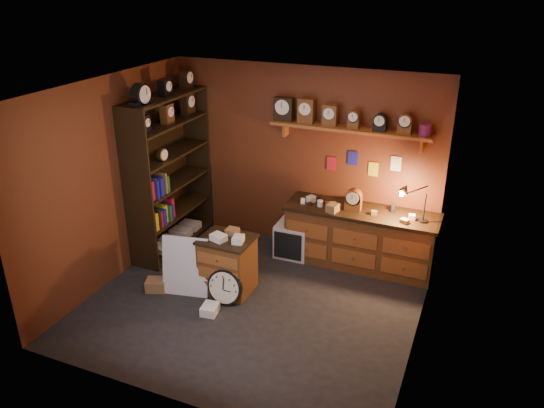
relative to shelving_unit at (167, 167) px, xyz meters
The scene contains 11 objects.
floor 2.40m from the shelving_unit, 28.68° to the right, with size 4.00×4.00×0.00m, color black.
room_shell 2.09m from the shelving_unit, 25.39° to the right, with size 4.02×3.62×2.71m.
shelving_unit is the anchor object (origin of this frame).
workbench 2.93m from the shelving_unit, 10.10° to the left, with size 2.11×0.66×1.36m.
low_cabinet 1.80m from the shelving_unit, 30.89° to the right, with size 0.67×0.56×0.85m.
big_round_clock 2.10m from the shelving_unit, 36.94° to the right, with size 0.47×0.16×0.47m.
white_panel 1.89m from the shelving_unit, 50.61° to the right, with size 0.60×0.03×0.81m, color silver.
mini_fridge 2.12m from the shelving_unit, 12.80° to the left, with size 0.49×0.51×0.50m.
floor_box_a 1.75m from the shelving_unit, 67.66° to the right, with size 0.25×0.21×0.15m, color olive.
floor_box_b 2.30m from the shelving_unit, 44.59° to the right, with size 0.19×0.23×0.11m, color white.
floor_box_c 1.75m from the shelving_unit, 37.91° to the right, with size 0.26×0.22×0.20m, color olive.
Camera 1 is at (2.41, -5.10, 3.85)m, focal length 35.00 mm.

